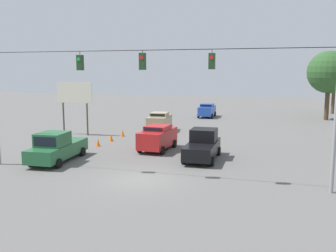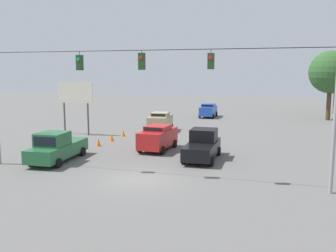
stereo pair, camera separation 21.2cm
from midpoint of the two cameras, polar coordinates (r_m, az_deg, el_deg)
The scene contains 13 objects.
ground_plane at distance 22.00m, azimuth -4.19°, elevation -8.15°, with size 140.00×140.00×0.00m, color #605E5B.
overhead_signal_span at distance 21.76m, azimuth -3.75°, elevation 5.07°, with size 20.93×0.38×7.98m.
pickup_truck_black_crossing_near at distance 26.76m, azimuth 5.50°, elevation -3.00°, with size 2.25×5.07×2.12m.
sedan_tan_withflow_far at distance 38.46m, azimuth -1.02°, elevation 0.66°, with size 2.31×4.13×2.00m.
sedan_red_withflow_mid at distance 29.64m, azimuth -1.36°, elevation -1.72°, with size 2.26×4.42×1.98m.
pickup_truck_green_parked_shoulder at distance 27.12m, azimuth -16.39°, elevation -3.16°, with size 2.53×5.68×2.12m.
sedan_blue_withflow_deep at distance 50.70m, azimuth 6.28°, elevation 2.42°, with size 2.06×4.22×1.82m.
traffic_cone_nearest at distance 29.55m, azimuth -12.65°, elevation -3.35°, with size 0.38×0.38×0.66m, color orange.
traffic_cone_second at distance 31.77m, azimuth -10.37°, elevation -2.46°, with size 0.38×0.38×0.66m, color orange.
traffic_cone_third at distance 33.82m, azimuth -8.41°, elevation -1.74°, with size 0.38×0.38×0.66m, color orange.
traffic_cone_fourth at distance 36.08m, azimuth -6.67°, elevation -1.06°, with size 0.38×0.38×0.66m, color orange.
roadside_billboard at distance 37.53m, azimuth -13.77°, elevation 4.37°, with size 3.73×0.16×5.13m.
tree_horizon_left at distance 51.38m, azimuth 23.65°, elevation 7.50°, with size 5.31×5.31×8.71m.
Camera 2 is at (-7.78, 19.60, 6.31)m, focal length 40.00 mm.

